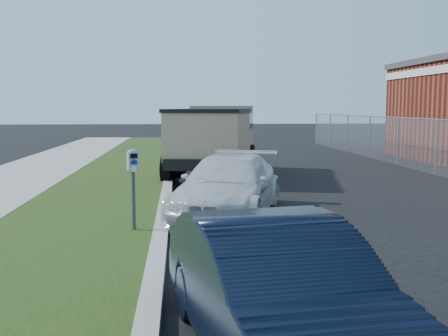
{
  "coord_description": "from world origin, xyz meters",
  "views": [
    {
      "loc": [
        -2.27,
        -9.2,
        2.19
      ],
      "look_at": [
        -1.4,
        1.0,
        1.0
      ],
      "focal_mm": 42.0,
      "sensor_mm": 36.0,
      "label": 1
    }
  ],
  "objects": [
    {
      "name": "parking_meter",
      "position": [
        -3.05,
        -0.39,
        1.12
      ],
      "size": [
        0.22,
        0.18,
        1.36
      ],
      "rotation": [
        0.0,
        0.0,
        0.37
      ],
      "color": "#3F4247",
      "rests_on": "ground"
    },
    {
      "name": "white_wagon",
      "position": [
        -1.29,
        1.23,
        0.61
      ],
      "size": [
        2.92,
        4.54,
        1.22
      ],
      "primitive_type": "imported",
      "rotation": [
        0.0,
        0.0,
        -0.31
      ],
      "color": "silver",
      "rests_on": "ground"
    },
    {
      "name": "navy_sedan",
      "position": [
        -1.45,
        -4.96,
        0.62
      ],
      "size": [
        1.93,
        3.9,
        1.23
      ],
      "primitive_type": "imported",
      "rotation": [
        0.0,
        0.0,
        0.17
      ],
      "color": "black",
      "rests_on": "ground"
    },
    {
      "name": "ground",
      "position": [
        0.0,
        0.0,
        0.0
      ],
      "size": [
        120.0,
        120.0,
        0.0
      ],
      "primitive_type": "plane",
      "color": "black",
      "rests_on": "ground"
    },
    {
      "name": "chainlink_fence",
      "position": [
        6.0,
        7.0,
        1.26
      ],
      "size": [
        0.06,
        30.06,
        30.0
      ],
      "color": "slate",
      "rests_on": "ground"
    },
    {
      "name": "streetside",
      "position": [
        -5.57,
        2.0,
        0.07
      ],
      "size": [
        6.12,
        50.0,
        0.15
      ],
      "color": "gray",
      "rests_on": "ground"
    },
    {
      "name": "dump_truck",
      "position": [
        -1.12,
        7.75,
        1.26
      ],
      "size": [
        3.31,
        6.02,
        2.24
      ],
      "rotation": [
        0.0,
        0.0,
        -0.22
      ],
      "color": "black",
      "rests_on": "ground"
    }
  ]
}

